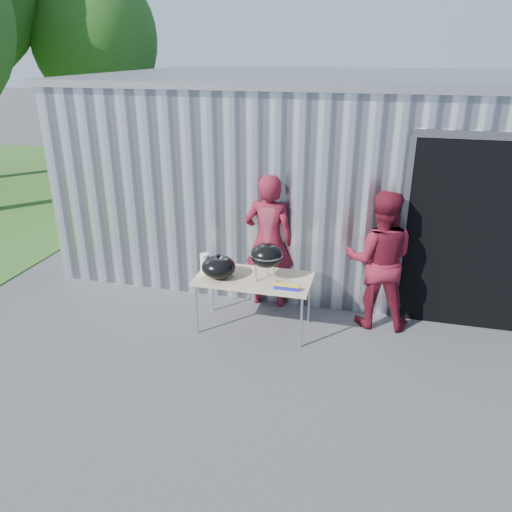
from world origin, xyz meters
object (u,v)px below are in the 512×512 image
(person_cook, at_px, (269,242))
(person_bystander, at_px, (379,260))
(kettle_grill, at_px, (267,249))
(folding_table, at_px, (254,280))

(person_cook, distance_m, person_bystander, 1.55)
(person_cook, height_order, person_bystander, person_cook)
(person_bystander, bearing_deg, kettle_grill, 19.56)
(folding_table, bearing_deg, person_cook, 88.12)
(kettle_grill, height_order, person_cook, person_cook)
(kettle_grill, bearing_deg, folding_table, 175.00)
(kettle_grill, height_order, person_bystander, person_bystander)
(person_bystander, bearing_deg, folding_table, 16.90)
(kettle_grill, relative_size, person_bystander, 0.50)
(person_cook, bearing_deg, folding_table, 88.25)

